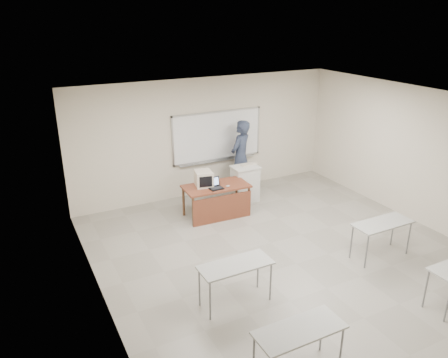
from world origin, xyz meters
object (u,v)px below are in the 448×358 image
whiteboard (217,137)px  laptop (215,186)px  instructor_desk (218,195)px  keyboard (249,164)px  presenter (241,157)px  crt_monitor (204,178)px  mouse (228,186)px  podium (245,184)px

whiteboard → laptop: 1.82m
instructor_desk → keyboard: 1.36m
instructor_desk → presenter: presenter is taller
laptop → crt_monitor: bearing=120.4°
mouse → keyboard: bearing=32.1°
crt_monitor → presenter: size_ratio=0.22×
keyboard → whiteboard: bearing=110.0°
laptop → presenter: bearing=38.2°
laptop → instructor_desk: bearing=6.4°
whiteboard → mouse: bearing=-108.2°
podium → instructor_desk: bearing=-151.5°
whiteboard → instructor_desk: bearing=-115.8°
laptop → keyboard: bearing=23.5°
instructor_desk → laptop: laptop is taller
whiteboard → podium: 1.43m
presenter → instructor_desk: bearing=11.9°
crt_monitor → keyboard: bearing=25.9°
whiteboard → keyboard: (0.44, -0.87, -0.55)m
podium → keyboard: 0.50m
instructor_desk → mouse: size_ratio=15.06×
mouse → podium: bearing=33.4°
mouse → keyboard: (0.96, 0.70, 0.16)m
whiteboard → laptop: (-0.80, -1.49, -0.68)m
instructor_desk → mouse: mouse is taller
mouse → crt_monitor: bearing=140.3°
podium → crt_monitor: size_ratio=2.13×
laptop → podium: bearing=23.3°
instructor_desk → keyboard: bearing=30.0°
whiteboard → podium: whiteboard is taller
whiteboard → keyboard: bearing=-63.1°
laptop → keyboard: (1.24, 0.62, 0.13)m
podium → presenter: 0.79m
crt_monitor → laptop: 0.32m
whiteboard → keyboard: 1.12m
whiteboard → instructor_desk: (-0.72, -1.48, -0.93)m
instructor_desk → laptop: 0.27m
presenter → keyboard: bearing=54.7°
podium → laptop: laptop is taller
instructor_desk → presenter: size_ratio=0.78×
whiteboard → instructor_desk: whiteboard is taller
whiteboard → laptop: whiteboard is taller
whiteboard → podium: size_ratio=2.70×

